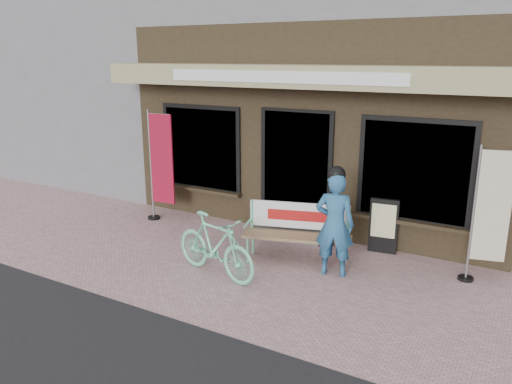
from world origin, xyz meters
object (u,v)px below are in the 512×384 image
Objects in this scene: menu_stand at (383,225)px; nobori_cream at (489,214)px; bench at (298,228)px; nobori_red at (160,165)px; person at (335,222)px; bicycle at (215,246)px.

nobori_cream is at bearing -21.58° from menu_stand.
menu_stand is at bearing 25.27° from bench.
nobori_cream is at bearing -4.01° from nobori_red.
nobori_cream reaches higher than bench.
person is 0.76× the size of nobori_red.
bench is 2.68m from nobori_cream.
person reaches higher than bench.
bench is at bearing 148.66° from person.
bicycle is 2.76m from menu_stand.
menu_stand is (0.38, 1.18, -0.33)m from person.
bench is 0.80× the size of nobori_red.
nobori_red is at bearing 179.50° from menu_stand.
bench is 1.89× the size of menu_stand.
nobori_cream reaches higher than bicycle.
person is 1.06× the size of bicycle.
person reaches higher than menu_stand.
bicycle is at bearing -167.12° from nobori_cream.
bicycle is at bearing -139.04° from menu_stand.
bicycle reaches higher than menu_stand.
bicycle is at bearing -161.17° from person.
nobori_red is at bearing 167.42° from nobori_cream.
nobori_red is at bearing 68.36° from bicycle.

